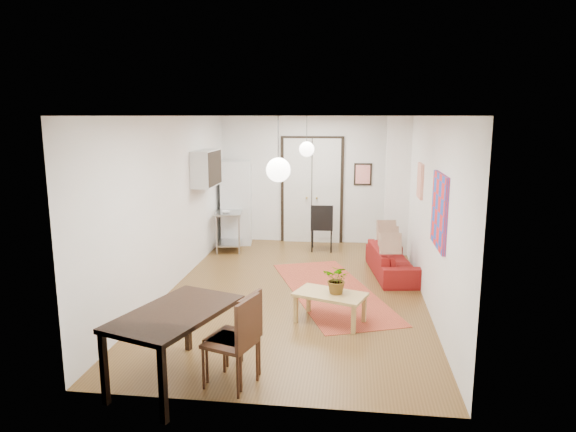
# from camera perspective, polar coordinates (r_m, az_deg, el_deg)

# --- Properties ---
(floor) EXTENTS (7.00, 7.00, 0.00)m
(floor) POSITION_cam_1_polar(r_m,az_deg,el_deg) (8.75, 0.84, -8.29)
(floor) COLOR brown
(floor) RESTS_ON ground
(ceiling) EXTENTS (4.20, 7.00, 0.02)m
(ceiling) POSITION_cam_1_polar(r_m,az_deg,el_deg) (8.25, 0.89, 11.07)
(ceiling) COLOR white
(ceiling) RESTS_ON wall_back
(wall_back) EXTENTS (4.20, 0.02, 2.90)m
(wall_back) POSITION_cam_1_polar(r_m,az_deg,el_deg) (11.83, 2.70, 4.02)
(wall_back) COLOR white
(wall_back) RESTS_ON floor
(wall_front) EXTENTS (4.20, 0.02, 2.90)m
(wall_front) POSITION_cam_1_polar(r_m,az_deg,el_deg) (5.00, -3.49, -5.80)
(wall_front) COLOR white
(wall_front) RESTS_ON floor
(wall_left) EXTENTS (0.02, 7.00, 2.90)m
(wall_left) POSITION_cam_1_polar(r_m,az_deg,el_deg) (8.85, -12.78, 1.37)
(wall_left) COLOR white
(wall_left) RESTS_ON floor
(wall_right) EXTENTS (0.02, 7.00, 2.90)m
(wall_right) POSITION_cam_1_polar(r_m,az_deg,el_deg) (8.42, 15.22, 0.76)
(wall_right) COLOR white
(wall_right) RESTS_ON floor
(double_doors) EXTENTS (1.44, 0.06, 2.50)m
(double_doors) POSITION_cam_1_polar(r_m,az_deg,el_deg) (11.82, 2.67, 2.79)
(double_doors) COLOR silver
(double_doors) RESTS_ON wall_back
(stub_partition) EXTENTS (0.50, 0.10, 2.90)m
(stub_partition) POSITION_cam_1_polar(r_m,az_deg,el_deg) (10.90, 12.07, 3.18)
(stub_partition) COLOR white
(stub_partition) RESTS_ON floor
(wall_cabinet) EXTENTS (0.35, 1.00, 0.70)m
(wall_cabinet) POSITION_cam_1_polar(r_m,az_deg,el_deg) (10.15, -9.08, 5.28)
(wall_cabinet) COLOR silver
(wall_cabinet) RESTS_ON wall_left
(painting_popart) EXTENTS (0.05, 1.00, 1.00)m
(painting_popart) POSITION_cam_1_polar(r_m,az_deg,el_deg) (7.17, 16.48, 0.56)
(painting_popart) COLOR red
(painting_popart) RESTS_ON wall_right
(painting_abstract) EXTENTS (0.05, 0.50, 0.60)m
(painting_abstract) POSITION_cam_1_polar(r_m,az_deg,el_deg) (9.15, 14.49, 3.82)
(painting_abstract) COLOR #F3E4CB
(painting_abstract) RESTS_ON wall_right
(poster_back) EXTENTS (0.40, 0.03, 0.50)m
(poster_back) POSITION_cam_1_polar(r_m,az_deg,el_deg) (11.75, 8.31, 4.61)
(poster_back) COLOR red
(poster_back) RESTS_ON wall_back
(print_left) EXTENTS (0.03, 0.44, 0.54)m
(print_left) POSITION_cam_1_polar(r_m,az_deg,el_deg) (10.67, -9.12, 5.83)
(print_left) COLOR #94623E
(print_left) RESTS_ON wall_left
(pendant_back) EXTENTS (0.30, 0.30, 0.80)m
(pendant_back) POSITION_cam_1_polar(r_m,az_deg,el_deg) (10.26, 2.09, 7.44)
(pendant_back) COLOR white
(pendant_back) RESTS_ON ceiling
(pendant_front) EXTENTS (0.30, 0.30, 0.80)m
(pendant_front) POSITION_cam_1_polar(r_m,az_deg,el_deg) (6.30, -1.08, 5.15)
(pendant_front) COLOR white
(pendant_front) RESTS_ON ceiling
(kilim_rug) EXTENTS (2.38, 3.64, 0.01)m
(kilim_rug) POSITION_cam_1_polar(r_m,az_deg,el_deg) (8.75, 4.82, -8.29)
(kilim_rug) COLOR #B0462C
(kilim_rug) RESTS_ON floor
(sofa) EXTENTS (0.95, 1.89, 0.53)m
(sofa) POSITION_cam_1_polar(r_m,az_deg,el_deg) (9.70, 11.56, -4.94)
(sofa) COLOR maroon
(sofa) RESTS_ON floor
(coffee_table) EXTENTS (1.11, 0.85, 0.43)m
(coffee_table) POSITION_cam_1_polar(r_m,az_deg,el_deg) (7.38, 4.71, -8.96)
(coffee_table) COLOR #A6884E
(coffee_table) RESTS_ON floor
(potted_plant) EXTENTS (0.47, 0.44, 0.42)m
(potted_plant) POSITION_cam_1_polar(r_m,az_deg,el_deg) (7.29, 5.53, -6.99)
(potted_plant) COLOR #2D652F
(potted_plant) RESTS_ON coffee_table
(kitchen_counter) EXTENTS (0.71, 1.18, 0.85)m
(kitchen_counter) POSITION_cam_1_polar(r_m,az_deg,el_deg) (11.41, -6.48, -0.93)
(kitchen_counter) COLOR #ABAEB0
(kitchen_counter) RESTS_ON floor
(bowl) EXTENTS (0.26, 0.26, 0.05)m
(bowl) POSITION_cam_1_polar(r_m,az_deg,el_deg) (11.06, -6.87, 0.45)
(bowl) COLOR silver
(bowl) RESTS_ON kitchen_counter
(soap_bottle) EXTENTS (0.10, 0.10, 0.18)m
(soap_bottle) POSITION_cam_1_polar(r_m,az_deg,el_deg) (11.57, -6.23, 1.26)
(soap_bottle) COLOR #5596B8
(soap_bottle) RESTS_ON kitchen_counter
(fridge) EXTENTS (0.76, 0.76, 1.91)m
(fridge) POSITION_cam_1_polar(r_m,az_deg,el_deg) (11.81, -5.74, 1.53)
(fridge) COLOR silver
(fridge) RESTS_ON floor
(dining_table) EXTENTS (1.29, 1.69, 0.83)m
(dining_table) POSITION_cam_1_polar(r_m,az_deg,el_deg) (5.80, -12.38, -11.10)
(dining_table) COLOR black
(dining_table) RESTS_ON floor
(dining_chair_near) EXTENTS (0.62, 0.76, 1.02)m
(dining_chair_near) POSITION_cam_1_polar(r_m,az_deg,el_deg) (5.91, -5.92, -11.96)
(dining_chair_near) COLOR #3A1E12
(dining_chair_near) RESTS_ON floor
(dining_chair_far) EXTENTS (0.62, 0.76, 1.02)m
(dining_chair_far) POSITION_cam_1_polar(r_m,az_deg,el_deg) (5.79, -6.22, -12.47)
(dining_chair_far) COLOR #3A1E12
(dining_chair_far) RESTS_ON floor
(black_side_chair) EXTENTS (0.49, 0.49, 1.03)m
(black_side_chair) POSITION_cam_1_polar(r_m,az_deg,el_deg) (11.28, 3.83, -0.68)
(black_side_chair) COLOR black
(black_side_chair) RESTS_ON floor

